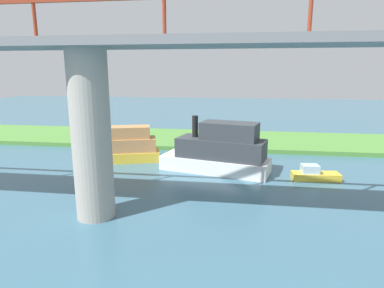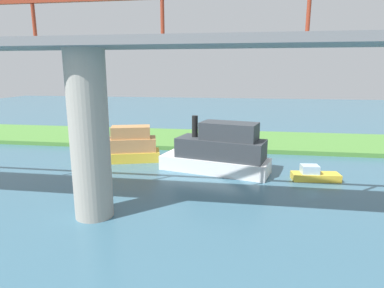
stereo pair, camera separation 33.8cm
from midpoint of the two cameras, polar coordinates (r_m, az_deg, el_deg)
name	(u,v)px [view 1 (the left image)]	position (r m, az deg, el deg)	size (l,w,h in m)	color
ground_plane	(208,152)	(38.71, 2.48, -1.35)	(160.00, 160.00, 0.00)	#386075
grassy_bank	(212,139)	(44.48, 3.27, 0.80)	(80.00, 12.00, 0.50)	#4C8438
bridge_pylon	(91,137)	(21.36, -17.53, 1.23)	(2.44, 2.44, 10.63)	#9E998E
bridge_span	(85,39)	(21.08, -18.58, 16.92)	(60.68, 4.30, 3.25)	slate
person_on_bank	(211,136)	(41.79, 3.11, 1.37)	(0.49, 0.49, 1.39)	#2D334C
mooring_post	(180,141)	(40.33, -2.27, 0.46)	(0.20, 0.20, 0.71)	brown
motorboat_red	(219,152)	(30.82, 4.34, -1.32)	(10.68, 5.78, 5.19)	white
skiff_small	(124,147)	(35.15, -12.06, -0.54)	(8.34, 4.79, 4.05)	gold
pontoon_yellow	(314,174)	(30.58, 20.18, -4.99)	(4.14, 1.80, 1.34)	gold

